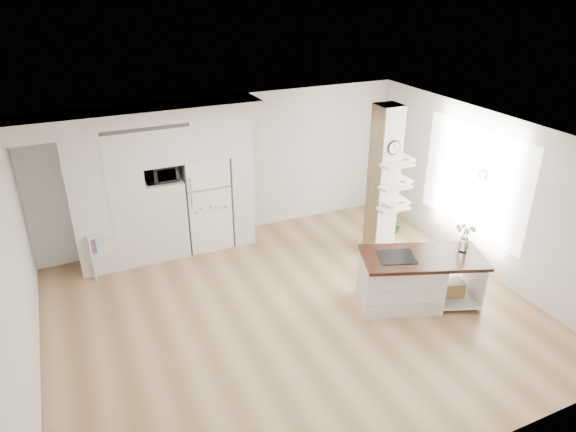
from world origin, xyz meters
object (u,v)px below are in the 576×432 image
object	(u,v)px
bookshelf	(108,252)
floor_plant_a	(397,221)
kitchen_island	(407,278)
refrigerator	(206,201)

from	to	relation	value
bookshelf	floor_plant_a	distance (m)	5.42
bookshelf	floor_plant_a	xyz separation A→B (m)	(5.35, -0.89, -0.10)
bookshelf	floor_plant_a	bearing A→B (deg)	-29.98
kitchen_island	bookshelf	xyz separation A→B (m)	(-4.07, 2.95, -0.09)
refrigerator	kitchen_island	xyz separation A→B (m)	(2.25, -3.12, -0.44)
kitchen_island	floor_plant_a	distance (m)	2.43
refrigerator	kitchen_island	distance (m)	3.87
kitchen_island	bookshelf	size ratio (longest dim) A/B	2.56
refrigerator	bookshelf	size ratio (longest dim) A/B	2.23
floor_plant_a	refrigerator	bearing A→B (deg)	163.20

